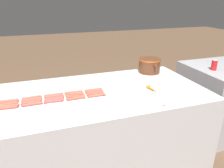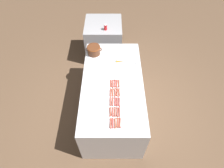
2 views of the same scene
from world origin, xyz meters
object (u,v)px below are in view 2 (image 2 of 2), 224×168
object	(u,v)px
hot_dog_2	(111,101)
hot_dog_4	(111,83)
hot_dog_22	(119,102)
serving_spoon	(134,63)
hot_dog_5	(113,123)
hot_dog_6	(113,112)
hot_dog_15	(118,123)
hot_dog_18	(117,92)
hot_dog_1	(110,112)
hot_dog_19	(117,84)
hot_dog_16	(118,112)
hot_dog_21	(120,112)
soda_can	(106,27)
hot_dog_0	(111,123)
hot_dog_13	(115,92)
bean_pot	(94,50)
carrot	(121,61)
hot_dog_14	(115,83)
hot_dog_10	(115,123)
hot_dog_7	(113,101)
hot_dog_24	(119,83)
hot_dog_12	(115,101)
back_cabinet	(104,40)
hot_dog_20	(120,123)
hot_dog_9	(113,84)
hot_dog_17	(117,102)
hot_dog_11	(115,112)
hot_dog_3	(111,92)
hot_dog_23	(119,92)
hot_dog_8	(113,92)

from	to	relation	value
hot_dog_2	hot_dog_4	size ratio (longest dim) A/B	1.00
hot_dog_22	serving_spoon	bearing A→B (deg)	71.53
hot_dog_5	hot_dog_6	distance (m)	0.19
hot_dog_15	hot_dog_18	size ratio (longest dim) A/B	1.00
hot_dog_1	hot_dog_4	distance (m)	0.55
hot_dog_19	hot_dog_4	bearing A→B (deg)	177.74
hot_dog_16	hot_dog_21	xyz separation A→B (m)	(0.03, 0.01, 0.00)
soda_can	hot_dog_0	bearing A→B (deg)	-86.93
hot_dog_13	bean_pot	distance (m)	1.04
carrot	hot_dog_16	bearing A→B (deg)	-93.97
hot_dog_14	hot_dog_22	size ratio (longest dim) A/B	1.00
hot_dog_16	serving_spoon	xyz separation A→B (m)	(0.32, 1.06, -0.00)
hot_dog_2	hot_dog_10	size ratio (longest dim) A/B	1.00
hot_dog_0	hot_dog_7	xyz separation A→B (m)	(0.03, 0.38, 0.00)
hot_dog_24	hot_dog_7	bearing A→B (deg)	-106.52
hot_dog_16	hot_dog_7	bearing A→B (deg)	110.78
serving_spoon	hot_dog_10	bearing A→B (deg)	-106.10
hot_dog_12	hot_dog_10	bearing A→B (deg)	-90.40
hot_dog_21	back_cabinet	bearing A→B (deg)	97.79
hot_dog_20	hot_dog_21	bearing A→B (deg)	90.52
hot_dog_6	hot_dog_9	bearing A→B (deg)	89.98
hot_dog_20	hot_dog_17	bearing A→B (deg)	95.38
hot_dog_11	bean_pot	size ratio (longest dim) A/B	0.53
hot_dog_0	hot_dog_3	xyz separation A→B (m)	(-0.00, 0.56, 0.00)
hot_dog_4	hot_dog_13	world-z (taller)	same
back_cabinet	hot_dog_20	xyz separation A→B (m)	(0.32, -2.50, 0.46)
serving_spoon	hot_dog_5	bearing A→B (deg)	-107.69
hot_dog_15	hot_dog_17	xyz separation A→B (m)	(-0.00, 0.36, 0.00)
hot_dog_10	hot_dog_23	world-z (taller)	same
hot_dog_4	hot_dog_6	world-z (taller)	same
hot_dog_7	hot_dog_21	size ratio (longest dim) A/B	1.00
hot_dog_13	serving_spoon	xyz separation A→B (m)	(0.36, 0.69, -0.00)
hot_dog_16	hot_dog_8	bearing A→B (deg)	100.31
hot_dog_0	soda_can	xyz separation A→B (m)	(-0.12, 2.28, 0.06)
hot_dog_16	hot_dog_21	distance (m)	0.03
hot_dog_8	hot_dog_22	distance (m)	0.21
hot_dog_3	hot_dog_23	xyz separation A→B (m)	(0.14, -0.00, 0.00)
hot_dog_4	hot_dog_6	bearing A→B (deg)	-86.42
hot_dog_2	hot_dog_12	world-z (taller)	same
hot_dog_18	soda_can	xyz separation A→B (m)	(-0.23, 1.72, 0.06)
hot_dog_18	hot_dog_21	distance (m)	0.37
hot_dog_7	hot_dog_1	bearing A→B (deg)	-100.86
back_cabinet	hot_dog_18	xyz separation A→B (m)	(0.29, -1.95, 0.46)
hot_dog_5	hot_dog_20	world-z (taller)	same
hot_dog_3	hot_dog_10	xyz separation A→B (m)	(0.07, -0.56, 0.00)
hot_dog_17	hot_dog_12	bearing A→B (deg)	164.18
hot_dog_1	back_cabinet	bearing A→B (deg)	94.39
hot_dog_14	hot_dog_10	bearing A→B (deg)	-90.00
hot_dog_14	hot_dog_0	bearing A→B (deg)	-95.12
hot_dog_19	carrot	size ratio (longest dim) A/B	0.93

